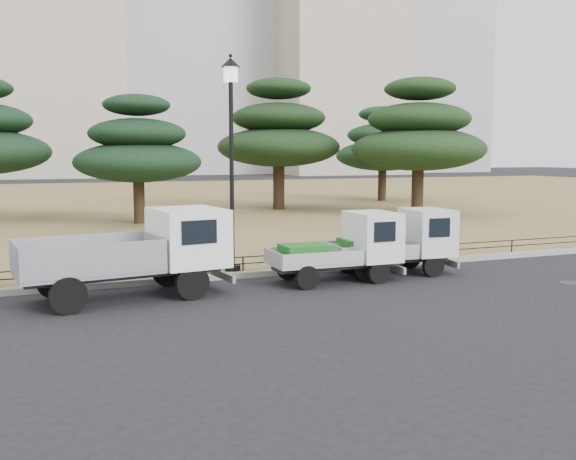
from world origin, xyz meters
name	(u,v)px	position (x,y,z in m)	size (l,w,h in m)	color
ground	(319,294)	(0.00, 0.00, 0.00)	(220.00, 220.00, 0.00)	black
lawn	(132,201)	(0.00, 30.60, 0.07)	(120.00, 56.00, 0.15)	olive
curb	(280,272)	(0.00, 2.60, 0.08)	(120.00, 0.25, 0.16)	gray
truck_large	(137,250)	(-4.00, 1.24, 1.11)	(4.78, 2.38, 2.00)	black
truck_kei_front	(344,247)	(1.26, 1.23, 0.88)	(3.34, 1.46, 1.77)	black
truck_kei_rear	(400,242)	(3.12, 1.55, 0.88)	(3.47, 1.69, 1.76)	black
street_lamp	(231,128)	(-1.25, 2.90, 3.94)	(0.50, 0.50, 5.60)	black
pipe_fence	(278,258)	(0.00, 2.75, 0.44)	(38.00, 0.04, 0.40)	black
manhole	(571,283)	(6.50, -1.20, 0.01)	(0.60, 0.60, 0.01)	#2D2D30
pine_center_left	(138,149)	(-1.73, 15.84, 3.47)	(5.65, 5.65, 5.74)	black
pine_center_right	(279,134)	(6.70, 20.28, 4.36)	(6.85, 6.85, 7.27)	black
pine_east_near	(419,136)	(12.51, 15.17, 4.20)	(6.95, 6.95, 7.02)	black
pine_east_far	(383,146)	(15.51, 24.02, 3.75)	(6.21, 6.21, 6.24)	black
tower_east	(336,23)	(40.00, 82.00, 24.00)	(20.00, 18.00, 48.00)	#AAA08C
radio_tower	(488,5)	(72.00, 85.00, 30.04)	(1.80, 1.80, 63.00)	#D83F33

